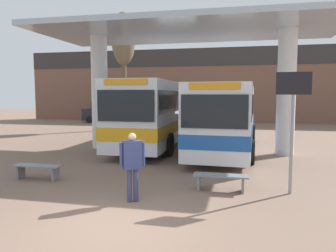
% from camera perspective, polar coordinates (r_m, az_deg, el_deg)
% --- Properties ---
extents(ground_plane, '(100.00, 100.00, 0.00)m').
position_cam_1_polar(ground_plane, '(7.10, -9.47, -16.95)').
color(ground_plane, '#755B4C').
extents(townhouse_backdrop, '(40.00, 0.58, 7.31)m').
position_cam_1_polar(townhouse_backdrop, '(33.08, 8.23, 8.08)').
color(townhouse_backdrop, brown).
rests_on(townhouse_backdrop, ground_plane).
extents(station_canopy, '(13.96, 6.29, 5.86)m').
position_cam_1_polar(station_canopy, '(15.85, 3.40, 13.69)').
color(station_canopy, silver).
rests_on(station_canopy, ground_plane).
extents(transit_bus_left_bay, '(2.79, 11.31, 3.34)m').
position_cam_1_polar(transit_bus_left_bay, '(17.97, -1.38, 2.76)').
color(transit_bus_left_bay, silver).
rests_on(transit_bus_left_bay, ground_plane).
extents(transit_bus_center_bay, '(3.01, 11.61, 3.13)m').
position_cam_1_polar(transit_bus_center_bay, '(16.63, 10.36, 2.08)').
color(transit_bus_center_bay, silver).
rests_on(transit_bus_center_bay, ground_plane).
extents(waiting_bench_near_pillar, '(1.56, 0.44, 0.46)m').
position_cam_1_polar(waiting_bench_near_pillar, '(11.35, -21.75, -6.96)').
color(waiting_bench_near_pillar, slate).
rests_on(waiting_bench_near_pillar, ground_plane).
extents(waiting_bench_mid_platform, '(1.53, 0.44, 0.46)m').
position_cam_1_polar(waiting_bench_mid_platform, '(9.45, 9.17, -9.09)').
color(waiting_bench_mid_platform, slate).
rests_on(waiting_bench_mid_platform, ground_plane).
extents(info_sign_platform, '(0.90, 0.09, 3.30)m').
position_cam_1_polar(info_sign_platform, '(9.37, 20.92, 2.88)').
color(info_sign_platform, gray).
rests_on(info_sign_platform, ground_plane).
extents(pedestrian_waiting, '(0.61, 0.44, 1.75)m').
position_cam_1_polar(pedestrian_waiting, '(8.28, -6.22, -5.91)').
color(pedestrian_waiting, '#333856').
rests_on(pedestrian_waiting, ground_plane).
extents(poplar_tree_behind_left, '(1.84, 1.84, 8.98)m').
position_cam_1_polar(poplar_tree_behind_left, '(26.01, -7.77, 14.27)').
color(poplar_tree_behind_left, brown).
rests_on(poplar_tree_behind_left, ground_plane).
extents(parked_car_street, '(4.29, 2.08, 2.00)m').
position_cam_1_polar(parked_car_street, '(32.71, -10.75, 2.31)').
color(parked_car_street, black).
rests_on(parked_car_street, ground_plane).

